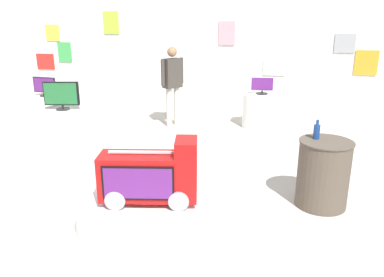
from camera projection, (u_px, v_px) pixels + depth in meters
name	position (u px, v px, depth m)	size (l,w,h in m)	color
ground_plane	(157.00, 199.00, 4.89)	(30.00, 30.00, 0.00)	#B2ADA3
back_wall_display	(217.00, 50.00, 9.11)	(11.85, 0.13, 2.89)	silver
main_display_pedestal	(150.00, 212.00, 4.35)	(1.63, 1.63, 0.23)	silver
novelty_firetruck_tv	(150.00, 177.00, 4.22)	(1.11, 0.57, 0.74)	gray
display_pedestal_left_rear	(48.00, 113.00, 7.79)	(0.73, 0.73, 0.69)	silver
tv_on_left_rear	(45.00, 86.00, 7.62)	(0.50, 0.22, 0.38)	black
display_pedestal_center_rear	(261.00, 111.00, 7.98)	(0.77, 0.77, 0.69)	silver
tv_on_center_rear	(262.00, 85.00, 7.81)	(0.47, 0.23, 0.35)	black
display_pedestal_right_rear	(65.00, 129.00, 6.68)	(0.85, 0.85, 0.69)	silver
tv_on_right_rear	(61.00, 95.00, 6.49)	(0.59, 0.23, 0.48)	black
side_table_round	(323.00, 173.00, 4.63)	(0.63, 0.63, 0.83)	#4C4238
bottle_on_side_table	(317.00, 131.00, 4.56)	(0.08, 0.08, 0.23)	navy
shopper_browsing_near_truck	(172.00, 81.00, 7.88)	(0.39, 0.46, 1.63)	#B2ADA3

